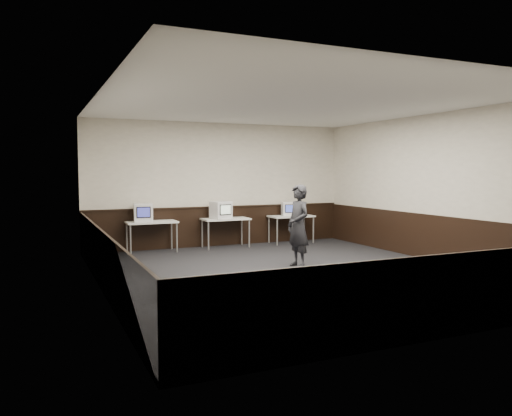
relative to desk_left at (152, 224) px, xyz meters
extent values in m
plane|color=black|center=(1.90, -3.60, -0.68)|extent=(8.00, 8.00, 0.00)
plane|color=white|center=(1.90, -3.60, 2.52)|extent=(8.00, 8.00, 0.00)
plane|color=beige|center=(1.90, 0.40, 0.92)|extent=(7.00, 0.00, 7.00)
plane|color=beige|center=(1.90, -7.60, 0.92)|extent=(7.00, 0.00, 7.00)
plane|color=beige|center=(-1.60, -3.60, 0.92)|extent=(0.00, 8.00, 8.00)
plane|color=beige|center=(5.40, -3.60, 0.92)|extent=(0.00, 8.00, 8.00)
cube|color=black|center=(1.90, 0.38, -0.18)|extent=(6.98, 0.04, 1.00)
cube|color=black|center=(1.90, -7.58, -0.18)|extent=(6.98, 0.04, 1.00)
cube|color=black|center=(-1.58, -3.60, -0.18)|extent=(0.04, 7.98, 1.00)
cube|color=black|center=(5.38, -3.60, -0.18)|extent=(0.04, 7.98, 1.00)
cube|color=black|center=(1.90, 0.36, 0.34)|extent=(6.98, 0.06, 0.04)
cube|color=silver|center=(0.00, 0.00, 0.05)|extent=(1.20, 0.60, 0.04)
cylinder|color=#999999|center=(-0.55, -0.25, -0.32)|extent=(0.04, 0.04, 0.71)
cylinder|color=#999999|center=(0.55, -0.25, -0.32)|extent=(0.04, 0.04, 0.71)
cylinder|color=#999999|center=(-0.55, 0.25, -0.32)|extent=(0.04, 0.04, 0.71)
cylinder|color=#999999|center=(0.55, 0.25, -0.32)|extent=(0.04, 0.04, 0.71)
cube|color=silver|center=(1.90, 0.00, 0.05)|extent=(1.20, 0.60, 0.04)
cylinder|color=#999999|center=(1.35, -0.25, -0.32)|extent=(0.04, 0.04, 0.71)
cylinder|color=#999999|center=(2.45, -0.25, -0.32)|extent=(0.04, 0.04, 0.71)
cylinder|color=#999999|center=(1.35, 0.25, -0.32)|extent=(0.04, 0.04, 0.71)
cylinder|color=#999999|center=(2.45, 0.25, -0.32)|extent=(0.04, 0.04, 0.71)
cube|color=silver|center=(3.80, 0.00, 0.05)|extent=(1.20, 0.60, 0.04)
cylinder|color=#999999|center=(3.25, -0.25, -0.32)|extent=(0.04, 0.04, 0.71)
cylinder|color=#999999|center=(4.35, -0.25, -0.32)|extent=(0.04, 0.04, 0.71)
cylinder|color=#999999|center=(3.25, 0.25, -0.32)|extent=(0.04, 0.04, 0.71)
cylinder|color=#999999|center=(4.35, 0.25, -0.32)|extent=(0.04, 0.04, 0.71)
cube|color=white|center=(-0.19, 0.01, 0.29)|extent=(0.50, 0.52, 0.44)
cube|color=black|center=(-0.23, -0.21, 0.31)|extent=(0.33, 0.07, 0.26)
cube|color=#35389C|center=(-0.23, -0.22, 0.31)|extent=(0.28, 0.05, 0.22)
cube|color=white|center=(1.76, -0.03, 0.29)|extent=(0.52, 0.53, 0.44)
cube|color=black|center=(1.80, -0.26, 0.31)|extent=(0.33, 0.08, 0.26)
cube|color=silver|center=(1.80, -0.27, 0.31)|extent=(0.28, 0.06, 0.22)
cube|color=white|center=(3.74, 0.03, 0.26)|extent=(0.47, 0.48, 0.37)
cube|color=black|center=(3.68, -0.16, 0.27)|extent=(0.27, 0.10, 0.22)
cube|color=#3748A3|center=(3.68, -0.17, 0.27)|extent=(0.23, 0.08, 0.18)
imported|color=black|center=(2.33, -3.06, 0.16)|extent=(0.44, 0.64, 1.68)
camera|label=1|loc=(-2.57, -11.90, 1.28)|focal=35.00mm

